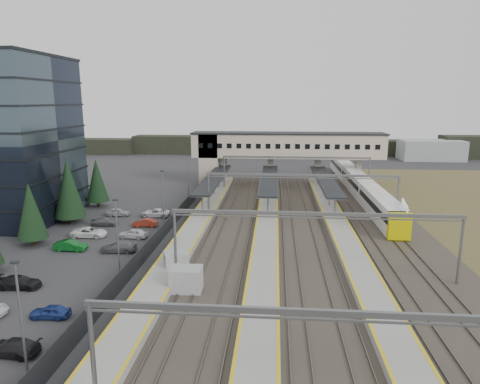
# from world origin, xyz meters

# --- Properties ---
(ground) EXTENTS (220.00, 220.00, 0.00)m
(ground) POSITION_xyz_m (0.00, 0.00, 0.00)
(ground) COLOR #2B2B2D
(ground) RESTS_ON ground
(conifer_row) EXTENTS (4.42, 49.82, 9.50)m
(conifer_row) POSITION_xyz_m (-22.00, -3.86, 4.84)
(conifer_row) COLOR black
(conifer_row) RESTS_ON ground
(car_park) EXTENTS (10.72, 44.77, 1.30)m
(car_park) POSITION_xyz_m (-13.65, -6.03, 0.62)
(car_park) COLOR silver
(car_park) RESTS_ON ground
(lampposts) EXTENTS (0.50, 53.25, 8.07)m
(lampposts) POSITION_xyz_m (-8.00, 1.25, 4.34)
(lampposts) COLOR slate
(lampposts) RESTS_ON ground
(fence) EXTENTS (0.08, 90.00, 2.00)m
(fence) POSITION_xyz_m (-6.50, 5.00, 1.00)
(fence) COLOR #26282B
(fence) RESTS_ON ground
(relay_cabin_near) EXTENTS (3.00, 2.24, 2.45)m
(relay_cabin_near) POSITION_xyz_m (-0.15, -11.65, 1.23)
(relay_cabin_near) COLOR #97999B
(relay_cabin_near) RESTS_ON ground
(relay_cabin_far) EXTENTS (3.02, 2.82, 2.21)m
(relay_cabin_far) POSITION_xyz_m (-2.21, -7.00, 1.11)
(relay_cabin_far) COLOR #97999B
(relay_cabin_far) RESTS_ON ground
(rail_corridor) EXTENTS (34.00, 90.00, 0.92)m
(rail_corridor) POSITION_xyz_m (9.34, 5.00, 0.29)
(rail_corridor) COLOR #373429
(rail_corridor) RESTS_ON ground
(canopies) EXTENTS (23.10, 30.00, 3.28)m
(canopies) POSITION_xyz_m (7.00, 27.00, 3.92)
(canopies) COLOR black
(canopies) RESTS_ON ground
(footbridge) EXTENTS (40.40, 6.40, 11.20)m
(footbridge) POSITION_xyz_m (7.70, 42.00, 7.93)
(footbridge) COLOR #C2AC93
(footbridge) RESTS_ON ground
(gantries) EXTENTS (28.40, 62.28, 7.17)m
(gantries) POSITION_xyz_m (12.00, 3.00, 6.00)
(gantries) COLOR slate
(gantries) RESTS_ON ground
(train) EXTENTS (2.89, 60.42, 3.64)m
(train) POSITION_xyz_m (24.00, 34.84, 2.07)
(train) COLOR silver
(train) RESTS_ON ground
(billboard) EXTENTS (1.04, 5.50, 4.63)m
(billboard) POSITION_xyz_m (25.19, 7.63, 3.08)
(billboard) COLOR slate
(billboard) RESTS_ON ground
(treeline_far) EXTENTS (170.00, 19.00, 7.00)m
(treeline_far) POSITION_xyz_m (23.81, 92.28, 2.95)
(treeline_far) COLOR black
(treeline_far) RESTS_ON ground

